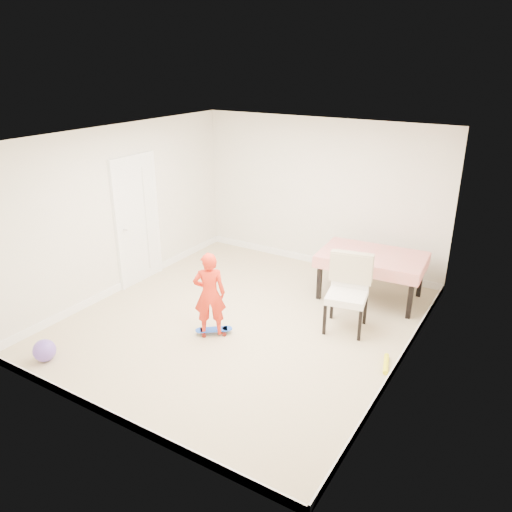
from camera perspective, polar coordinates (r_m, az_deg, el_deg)
The scene contains 17 objects.
ground at distance 7.22m, azimuth -1.52°, elevation -7.37°, with size 5.00×5.00×0.00m, color tan.
ceiling at distance 6.37m, azimuth -1.75°, elevation 13.32°, with size 4.50×5.00×0.04m, color silver.
wall_back at distance 8.78m, azimuth 7.26°, elevation 7.00°, with size 4.50×0.04×2.60m, color silver.
wall_front at distance 4.96m, azimuth -17.44°, elevation -5.87°, with size 4.50×0.04×2.60m, color silver.
wall_left at distance 8.06m, azimuth -15.12°, elevation 5.07°, with size 0.04×5.00×2.60m, color silver.
wall_right at distance 5.86m, azimuth 17.03°, elevation -1.48°, with size 0.04×5.00×2.60m, color silver.
door at distance 8.33m, azimuth -13.43°, elevation 3.79°, with size 0.10×0.94×2.11m, color white.
baseboard_back at distance 9.18m, azimuth 6.92°, elevation -0.49°, with size 4.50×0.02×0.12m, color white.
baseboard_front at distance 5.62m, azimuth -16.04°, elevation -17.19°, with size 4.50×0.02×0.12m, color white.
baseboard_left at distance 8.49m, azimuth -14.35°, elevation -2.95°, with size 0.02×5.00×0.12m, color white.
baseboard_right at distance 6.43m, azimuth 15.89°, elevation -11.70°, with size 0.02×5.00×0.12m, color white.
dining_table at distance 7.92m, azimuth 12.95°, elevation -2.24°, with size 1.56×0.99×0.73m, color red, non-canonical shape.
dining_chair at distance 6.88m, azimuth 10.35°, elevation -4.34°, with size 0.58×0.66×1.06m, color white, non-canonical shape.
skateboard at distance 6.90m, azimuth -4.83°, elevation -8.58°, with size 0.50×0.18×0.08m, color blue, non-canonical shape.
child at distance 6.62m, azimuth -5.32°, elevation -4.63°, with size 0.43×0.28×1.17m, color red.
balloon at distance 6.81m, azimuth -23.03°, elevation -9.91°, with size 0.28×0.28×0.28m, color #6F4FBF.
foam_toy at distance 6.44m, azimuth 14.64°, elevation -11.84°, with size 0.06×0.06×0.40m, color #FFF91A.
Camera 1 is at (3.44, -5.28, 3.52)m, focal length 35.00 mm.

